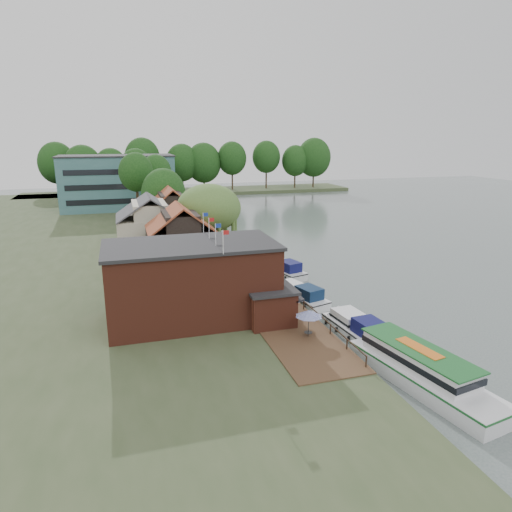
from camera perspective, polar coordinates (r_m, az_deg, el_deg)
ground at (r=49.41m, az=10.77°, el=-6.28°), size 260.00×260.00×0.00m
land_bank at (r=78.10m, az=-22.25°, el=1.08°), size 50.00×140.00×1.00m
quay_deck at (r=55.11m, az=-1.40°, el=-2.62°), size 6.00×50.00×0.10m
quay_rail at (r=56.17m, az=1.12°, el=-1.80°), size 0.20×49.00×1.00m
pub at (r=42.51m, az=-5.35°, el=-2.95°), size 20.00×11.00×7.30m
hotel_block at (r=111.24m, az=-16.87°, el=8.84°), size 25.40×12.40×12.30m
cottage_a at (r=56.52m, az=-9.37°, el=2.04°), size 8.60×7.60×8.50m
cottage_b at (r=66.02m, az=-13.09°, el=3.69°), size 9.60×8.60×8.50m
cottage_c at (r=75.17m, az=-10.51°, el=5.15°), size 7.60×7.60×8.50m
willow at (r=61.85m, az=-5.87°, el=4.17°), size 8.60×8.60×10.43m
umbrella_0 at (r=39.00m, az=6.58°, el=-8.37°), size 2.29×2.29×2.38m
umbrella_1 at (r=42.35m, az=4.11°, el=-6.38°), size 2.19×2.19×2.38m
umbrella_2 at (r=44.88m, az=2.74°, el=-5.11°), size 2.39×2.39×2.38m
umbrella_3 at (r=47.43m, az=1.65°, el=-3.99°), size 2.34×2.34×2.38m
umbrella_4 at (r=49.53m, az=0.54°, el=-3.15°), size 1.95×1.95×2.38m
umbrella_5 at (r=53.86m, az=0.18°, el=-1.66°), size 2.00×2.00×2.38m
cruiser_0 at (r=42.11m, az=12.62°, el=-8.52°), size 3.86×9.74×2.29m
cruiser_1 at (r=49.86m, az=5.42°, el=-4.56°), size 5.30×9.51×2.16m
cruiser_2 at (r=59.28m, az=3.24°, el=-1.33°), size 5.31×9.62×2.19m
cruiser_3 at (r=69.78m, az=-0.50°, el=1.38°), size 4.93×11.26×2.68m
tour_boat at (r=35.77m, az=20.30°, el=-13.07°), size 5.85×13.31×2.80m
swan at (r=40.40m, az=16.54°, el=-11.29°), size 0.44×0.44×0.44m
bank_tree_0 at (r=82.39m, az=-11.44°, el=6.86°), size 7.72×7.72×11.11m
bank_tree_1 at (r=90.12m, az=-14.65°, el=8.13°), size 6.38×6.38×13.57m
bank_tree_2 at (r=99.19m, az=-12.31°, el=8.63°), size 6.42×6.42×12.84m
bank_tree_3 at (r=121.05m, az=-14.70°, el=9.71°), size 7.89×7.89×13.50m
bank_tree_4 at (r=125.96m, az=-14.74°, el=9.82°), size 6.40×6.40×13.16m
bank_tree_5 at (r=136.73m, az=-13.78°, el=9.78°), size 7.59×7.59×11.00m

